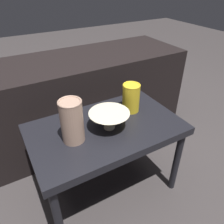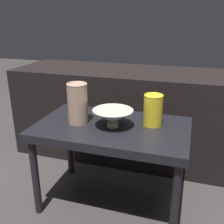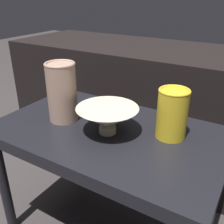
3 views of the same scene
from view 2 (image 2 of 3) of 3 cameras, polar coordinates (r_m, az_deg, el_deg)
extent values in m
plane|color=#383333|center=(1.50, 0.01, -18.79)|extent=(8.00, 8.00, 0.00)
cube|color=black|center=(1.28, 0.01, -3.70)|extent=(0.74, 0.45, 0.04)
cylinder|color=black|center=(1.37, -16.32, -13.54)|extent=(0.04, 0.04, 0.41)
cylinder|color=black|center=(1.19, 13.51, -19.17)|extent=(0.04, 0.04, 0.41)
cylinder|color=black|center=(1.65, -9.20, -6.82)|extent=(0.04, 0.04, 0.41)
cylinder|color=black|center=(1.50, 14.71, -10.18)|extent=(0.04, 0.04, 0.41)
cube|color=black|center=(1.83, 5.27, -0.46)|extent=(1.66, 0.50, 0.61)
cylinder|color=beige|center=(1.25, 0.18, -2.78)|extent=(0.05, 0.05, 0.02)
cone|color=beige|center=(1.23, 0.19, -0.94)|extent=(0.19, 0.19, 0.06)
cylinder|color=tan|center=(1.28, -7.48, 1.80)|extent=(0.10, 0.10, 0.19)
torus|color=tan|center=(1.25, -7.69, 6.03)|extent=(0.10, 0.10, 0.01)
cylinder|color=gold|center=(1.26, 8.92, 0.35)|extent=(0.09, 0.09, 0.15)
torus|color=gold|center=(1.24, 9.10, 3.58)|extent=(0.09, 0.09, 0.01)
camera|label=1|loc=(0.84, -51.15, 22.84)|focal=35.00mm
camera|label=3|loc=(0.50, 22.70, 8.32)|focal=42.00mm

